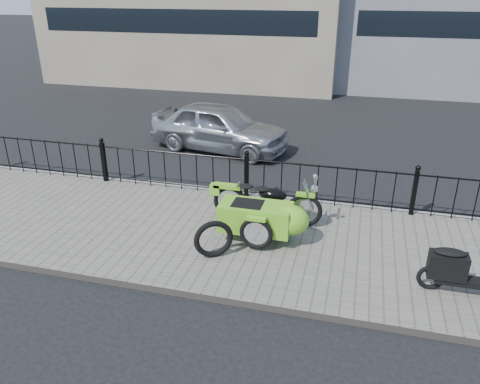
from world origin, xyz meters
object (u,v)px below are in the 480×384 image
(motorcycle_sidecar, at_px, (267,214))
(spare_tire, at_px, (214,239))
(scooter, at_px, (465,271))
(sedan_car, at_px, (219,127))

(motorcycle_sidecar, bearing_deg, spare_tire, -129.03)
(motorcycle_sidecar, xyz_separation_m, scooter, (3.24, -0.95, -0.07))
(motorcycle_sidecar, height_order, spare_tire, motorcycle_sidecar)
(spare_tire, bearing_deg, motorcycle_sidecar, 50.97)
(scooter, bearing_deg, sedan_car, 133.82)
(motorcycle_sidecar, distance_m, sedan_car, 5.55)
(scooter, bearing_deg, motorcycle_sidecar, 163.68)
(motorcycle_sidecar, height_order, scooter, scooter)
(motorcycle_sidecar, distance_m, spare_tire, 1.18)
(motorcycle_sidecar, bearing_deg, scooter, -16.32)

